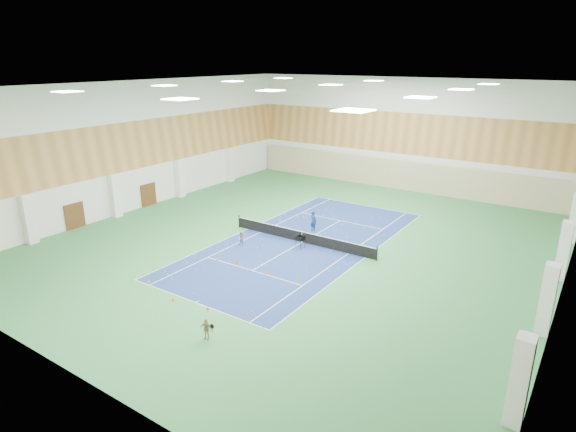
{
  "coord_description": "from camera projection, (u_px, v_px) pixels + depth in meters",
  "views": [
    {
      "loc": [
        18.97,
        -30.08,
        14.0
      ],
      "look_at": [
        -1.27,
        -0.09,
        2.0
      ],
      "focal_mm": 30.0,
      "sensor_mm": 36.0,
      "label": 1
    }
  ],
  "objects": [
    {
      "name": "court_surface",
      "position": [
        302.0,
        242.0,
        38.14
      ],
      "size": [
        10.97,
        23.77,
        0.01
      ],
      "primitive_type": "cube",
      "color": "navy",
      "rests_on": "ground"
    },
    {
      "name": "coach",
      "position": [
        313.0,
        221.0,
        40.46
      ],
      "size": [
        0.74,
        0.59,
        1.78
      ],
      "primitive_type": "imported",
      "rotation": [
        0.0,
        0.0,
        2.86
      ],
      "color": "navy",
      "rests_on": "ground"
    },
    {
      "name": "ceiling_light_grid",
      "position": [
        303.0,
        87.0,
        34.39
      ],
      "size": [
        21.4,
        25.4,
        0.06
      ],
      "primitive_type": null,
      "color": "white",
      "rests_on": "room_shell"
    },
    {
      "name": "wood_cladding",
      "position": [
        303.0,
        142.0,
        35.62
      ],
      "size": [
        36.0,
        40.0,
        8.0
      ],
      "primitive_type": null,
      "color": "#C58749",
      "rests_on": "room_shell"
    },
    {
      "name": "cone_svc_d",
      "position": [
        299.0,
        279.0,
        31.58
      ],
      "size": [
        0.22,
        0.22,
        0.24
      ],
      "primitive_type": "cone",
      "color": "orange",
      "rests_on": "ground"
    },
    {
      "name": "back_curtain",
      "position": [
        398.0,
        175.0,
        53.18
      ],
      "size": [
        35.4,
        0.16,
        3.2
      ],
      "primitive_type": "cube",
      "color": "#C6B793",
      "rests_on": "ground"
    },
    {
      "name": "cone_svc_c",
      "position": [
        270.0,
        273.0,
        32.49
      ],
      "size": [
        0.2,
        0.2,
        0.22
      ],
      "primitive_type": "cone",
      "color": "#FF430D",
      "rests_on": "ground"
    },
    {
      "name": "ball_cart",
      "position": [
        300.0,
        242.0,
        36.84
      ],
      "size": [
        0.64,
        0.64,
        1.0
      ],
      "primitive_type": null,
      "rotation": [
        0.0,
        0.0,
        -0.12
      ],
      "color": "black",
      "rests_on": "ground"
    },
    {
      "name": "child_court",
      "position": [
        241.0,
        238.0,
        37.45
      ],
      "size": [
        0.62,
        0.53,
        1.11
      ],
      "primitive_type": "imported",
      "rotation": [
        0.0,
        0.0,
        0.22
      ],
      "color": "gray",
      "rests_on": "ground"
    },
    {
      "name": "ground",
      "position": [
        302.0,
        242.0,
        38.14
      ],
      "size": [
        40.0,
        40.0,
        0.0
      ],
      "primitive_type": "plane",
      "color": "#327641",
      "rests_on": "ground"
    },
    {
      "name": "cone_base_c",
      "position": [
        208.0,
        308.0,
        27.95
      ],
      "size": [
        0.19,
        0.19,
        0.21
      ],
      "primitive_type": "cone",
      "color": "#DD450B",
      "rests_on": "ground"
    },
    {
      "name": "tennis_net",
      "position": [
        302.0,
        236.0,
        37.97
      ],
      "size": [
        12.8,
        0.1,
        1.1
      ],
      "primitive_type": null,
      "color": "black",
      "rests_on": "ground"
    },
    {
      "name": "door_left_b",
      "position": [
        148.0,
        195.0,
        47.31
      ],
      "size": [
        0.08,
        1.8,
        2.2
      ],
      "primitive_type": "cube",
      "color": "#593319",
      "rests_on": "ground"
    },
    {
      "name": "cone_base_d",
      "position": [
        247.0,
        315.0,
        27.26
      ],
      "size": [
        0.19,
        0.19,
        0.21
      ],
      "primitive_type": "cone",
      "color": "orange",
      "rests_on": "ground"
    },
    {
      "name": "room_shell",
      "position": [
        303.0,
        168.0,
        36.25
      ],
      "size": [
        36.0,
        40.0,
        12.0
      ],
      "primitive_type": null,
      "color": "white",
      "rests_on": "ground"
    },
    {
      "name": "cone_svc_b",
      "position": [
        237.0,
        262.0,
        34.14
      ],
      "size": [
        0.23,
        0.23,
        0.25
      ],
      "primitive_type": "cone",
      "color": "#E4410C",
      "rests_on": "ground"
    },
    {
      "name": "cone_base_b",
      "position": [
        173.0,
        299.0,
        28.99
      ],
      "size": [
        0.18,
        0.18,
        0.2
      ],
      "primitive_type": "cone",
      "color": "#D73D0B",
      "rests_on": "ground"
    },
    {
      "name": "door_left_a",
      "position": [
        75.0,
        216.0,
        41.02
      ],
      "size": [
        0.08,
        1.8,
        2.2
      ],
      "primitive_type": "cube",
      "color": "#593319",
      "rests_on": "ground"
    },
    {
      "name": "tennis_balls_scatter",
      "position": [
        302.0,
        242.0,
        38.13
      ],
      "size": [
        10.57,
        22.77,
        0.07
      ],
      "primitive_type": null,
      "color": "#C4E527",
      "rests_on": "ground"
    },
    {
      "name": "cone_svc_a",
      "position": [
        217.0,
        259.0,
        34.75
      ],
      "size": [
        0.2,
        0.2,
        0.22
      ],
      "primitive_type": "cone",
      "color": "#FF4C0D",
      "rests_on": "ground"
    },
    {
      "name": "child_apron",
      "position": [
        206.0,
        329.0,
        24.96
      ],
      "size": [
        0.73,
        0.45,
        1.16
      ],
      "primitive_type": "imported",
      "rotation": [
        0.0,
        0.0,
        0.26
      ],
      "color": "#9D8959",
      "rests_on": "ground"
    },
    {
      "name": "cone_base_a",
      "position": [
        149.0,
        281.0,
        31.38
      ],
      "size": [
        0.18,
        0.18,
        0.19
      ],
      "primitive_type": "cone",
      "color": "orange",
      "rests_on": "ground"
    }
  ]
}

